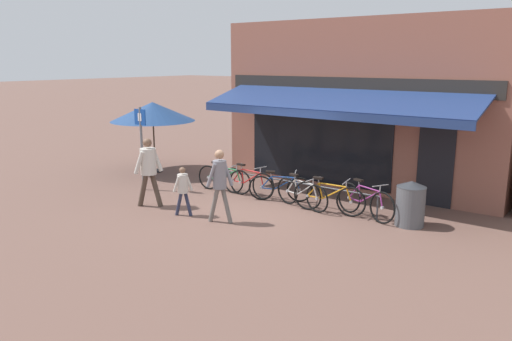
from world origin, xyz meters
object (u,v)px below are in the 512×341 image
bicycle_green (224,179)px  cafe_parasol (153,112)px  bicycle_orange (329,198)px  pedestrian_child (183,186)px  bicycle_red (248,182)px  pedestrian_adult (220,178)px  pedestrian_second_adult (148,165)px  bicycle_silver (302,194)px  parking_sign (141,140)px  bicycle_blue (280,188)px  bicycle_purple (365,201)px  litter_bin (410,203)px

bicycle_green → cafe_parasol: (-3.50, 0.59, 1.61)m
bicycle_orange → pedestrian_child: (-2.68, -2.21, 0.32)m
bicycle_red → cafe_parasol: size_ratio=0.65×
bicycle_orange → pedestrian_adult: size_ratio=1.09×
bicycle_orange → pedestrian_second_adult: bearing=-158.2°
bicycle_silver → parking_sign: bearing=-154.9°
bicycle_green → pedestrian_adult: bearing=-55.7°
bicycle_blue → bicycle_orange: bearing=-34.5°
pedestrian_child → bicycle_purple: bearing=-147.5°
pedestrian_second_adult → cafe_parasol: cafe_parasol is taller
bicycle_green → bicycle_purple: bearing=-1.7°
pedestrian_child → pedestrian_adult: bearing=-174.7°
bicycle_silver → bicycle_purple: size_ratio=0.98×
bicycle_blue → pedestrian_second_adult: bearing=-162.6°
bicycle_green → pedestrian_adult: 2.78m
pedestrian_second_adult → cafe_parasol: bearing=-52.6°
bicycle_red → litter_bin: litter_bin is taller
bicycle_purple → pedestrian_adult: bearing=-119.1°
bicycle_purple → bicycle_green: bearing=-159.2°
bicycle_green → pedestrian_adult: pedestrian_adult is taller
bicycle_blue → bicycle_silver: (0.80, -0.22, 0.02)m
litter_bin → parking_sign: (-7.22, -1.46, 0.93)m
bicycle_green → litter_bin: size_ratio=1.76×
bicycle_silver → bicycle_blue: bearing=175.8°
pedestrian_child → bicycle_green: bearing=-76.0°
pedestrian_second_adult → bicycle_silver: bearing=-154.9°
bicycle_green → bicycle_orange: bicycle_orange is taller
bicycle_purple → cafe_parasol: size_ratio=0.63×
bicycle_green → pedestrian_child: (0.65, -2.24, 0.34)m
pedestrian_child → litter_bin: (4.57, 2.51, -0.21)m
bicycle_silver → bicycle_orange: (0.74, 0.02, 0.02)m
bicycle_silver → bicycle_purple: bearing=20.0°
bicycle_blue → pedestrian_second_adult: (-2.38, -2.36, 0.69)m
pedestrian_adult → parking_sign: parking_sign is taller
bicycle_orange → litter_bin: litter_bin is taller
bicycle_orange → pedestrian_adult: (-1.64, -2.08, 0.65)m
bicycle_red → bicycle_orange: 2.52m
bicycle_silver → pedestrian_second_adult: pedestrian_second_adult is taller
bicycle_silver → bicycle_orange: 0.74m
pedestrian_adult → bicycle_blue: bearing=-92.0°
bicycle_purple → pedestrian_adult: size_ratio=1.01×
pedestrian_second_adult → litter_bin: size_ratio=1.71×
litter_bin → cafe_parasol: (-8.73, 0.33, 1.48)m
bicycle_purple → litter_bin: bearing=21.6°
pedestrian_child → parking_sign: parking_sign is taller
parking_sign → bicycle_purple: bearing=12.8°
parking_sign → cafe_parasol: 2.40m
bicycle_silver → bicycle_purple: (1.59, 0.25, 0.02)m
pedestrian_second_adult → litter_bin: pedestrian_second_adult is taller
bicycle_red → pedestrian_second_adult: bearing=-121.0°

